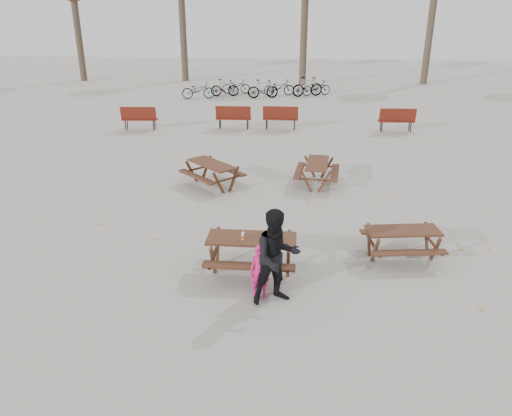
# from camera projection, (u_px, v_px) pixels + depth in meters

# --- Properties ---
(ground) EXTENTS (80.00, 80.00, 0.00)m
(ground) POSITION_uv_depth(u_px,v_px,m) (252.00, 271.00, 10.34)
(ground) COLOR gray
(ground) RESTS_ON ground
(main_picnic_table) EXTENTS (1.80, 1.45, 0.78)m
(main_picnic_table) POSITION_uv_depth(u_px,v_px,m) (252.00, 246.00, 10.11)
(main_picnic_table) COLOR #3B2015
(main_picnic_table) RESTS_ON ground
(food_tray) EXTENTS (0.18, 0.11, 0.03)m
(food_tray) POSITION_uv_depth(u_px,v_px,m) (267.00, 241.00, 9.85)
(food_tray) COLOR white
(food_tray) RESTS_ON main_picnic_table
(bread_roll) EXTENTS (0.14, 0.06, 0.05)m
(bread_roll) POSITION_uv_depth(u_px,v_px,m) (267.00, 239.00, 9.83)
(bread_roll) COLOR tan
(bread_roll) RESTS_ON food_tray
(soda_bottle) EXTENTS (0.07, 0.07, 0.17)m
(soda_bottle) POSITION_uv_depth(u_px,v_px,m) (243.00, 236.00, 9.92)
(soda_bottle) COLOR silver
(soda_bottle) RESTS_ON main_picnic_table
(child) EXTENTS (0.39, 0.26, 1.05)m
(child) POSITION_uv_depth(u_px,v_px,m) (260.00, 272.00, 9.28)
(child) COLOR #DC1B6D
(child) RESTS_ON ground
(adult) EXTENTS (1.09, 0.99, 1.83)m
(adult) POSITION_uv_depth(u_px,v_px,m) (277.00, 257.00, 8.97)
(adult) COLOR black
(adult) RESTS_ON ground
(picnic_table_east) EXTENTS (1.71, 1.45, 0.67)m
(picnic_table_east) POSITION_uv_depth(u_px,v_px,m) (401.00, 244.00, 10.76)
(picnic_table_east) COLOR #3B2015
(picnic_table_east) RESTS_ON ground
(picnic_table_north) EXTENTS (2.12, 2.12, 0.72)m
(picnic_table_north) POSITION_uv_depth(u_px,v_px,m) (212.00, 175.00, 14.91)
(picnic_table_north) COLOR #3B2015
(picnic_table_north) RESTS_ON ground
(picnic_table_far) EXTENTS (1.45, 1.73, 0.69)m
(picnic_table_far) POSITION_uv_depth(u_px,v_px,m) (317.00, 173.00, 15.05)
(picnic_table_far) COLOR #3B2015
(picnic_table_far) RESTS_ON ground
(park_bench_row) EXTENTS (12.47, 1.18, 1.03)m
(park_bench_row) POSITION_uv_depth(u_px,v_px,m) (262.00, 118.00, 21.29)
(park_bench_row) COLOR maroon
(park_bench_row) RESTS_ON ground
(bicycle_row) EXTENTS (8.51, 2.71, 1.12)m
(bicycle_row) POSITION_uv_depth(u_px,v_px,m) (262.00, 88.00, 28.67)
(bicycle_row) COLOR black
(bicycle_row) RESTS_ON ground
(fallen_leaves) EXTENTS (11.00, 11.00, 0.01)m
(fallen_leaves) POSITION_uv_depth(u_px,v_px,m) (281.00, 222.00, 12.59)
(fallen_leaves) COLOR #BA862C
(fallen_leaves) RESTS_ON ground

